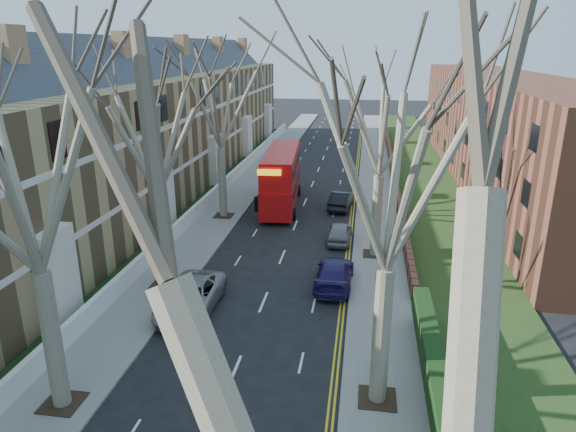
% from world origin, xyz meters
% --- Properties ---
extents(pavement_left, '(3.00, 102.00, 0.12)m').
position_xyz_m(pavement_left, '(-6.00, 39.00, 0.06)').
color(pavement_left, slate).
rests_on(pavement_left, ground).
extents(pavement_right, '(3.00, 102.00, 0.12)m').
position_xyz_m(pavement_right, '(6.00, 39.00, 0.06)').
color(pavement_right, slate).
rests_on(pavement_right, ground).
extents(terrace_left, '(9.70, 78.00, 13.60)m').
position_xyz_m(terrace_left, '(-13.65, 31.00, 5.53)').
color(terrace_left, '#96784C').
rests_on(terrace_left, ground).
extents(flats_right, '(13.97, 54.00, 10.00)m').
position_xyz_m(flats_right, '(17.46, 43.00, 4.98)').
color(flats_right, brown).
rests_on(flats_right, ground).
extents(front_wall_left, '(0.30, 78.00, 1.00)m').
position_xyz_m(front_wall_left, '(-7.65, 31.00, 0.62)').
color(front_wall_left, white).
rests_on(front_wall_left, ground).
extents(grass_verge_right, '(6.00, 102.00, 0.06)m').
position_xyz_m(grass_verge_right, '(10.50, 39.00, 0.15)').
color(grass_verge_right, '#1D3613').
rests_on(grass_verge_right, ground).
extents(tree_left_mid, '(10.50, 10.50, 14.71)m').
position_xyz_m(tree_left_mid, '(-5.70, 6.00, 9.56)').
color(tree_left_mid, '#716850').
rests_on(tree_left_mid, ground).
extents(tree_left_far, '(10.15, 10.15, 14.22)m').
position_xyz_m(tree_left_far, '(-5.70, 16.00, 9.24)').
color(tree_left_far, '#716850').
rests_on(tree_left_far, ground).
extents(tree_left_dist, '(10.50, 10.50, 14.71)m').
position_xyz_m(tree_left_dist, '(-5.70, 28.00, 9.56)').
color(tree_left_dist, '#716850').
rests_on(tree_left_dist, ground).
extents(tree_right_mid, '(10.50, 10.50, 14.71)m').
position_xyz_m(tree_right_mid, '(5.70, 8.00, 9.56)').
color(tree_right_mid, '#716850').
rests_on(tree_right_mid, ground).
extents(tree_right_far, '(10.15, 10.15, 14.22)m').
position_xyz_m(tree_right_far, '(5.70, 22.00, 9.24)').
color(tree_right_far, '#716850').
rests_on(tree_right_far, ground).
extents(double_decker_bus, '(3.31, 10.82, 4.47)m').
position_xyz_m(double_decker_bus, '(-1.79, 31.63, 2.20)').
color(double_decker_bus, red).
rests_on(double_decker_bus, ground).
extents(car_left_far, '(2.52, 5.43, 1.51)m').
position_xyz_m(car_left_far, '(-3.37, 13.60, 0.75)').
color(car_left_far, gray).
rests_on(car_left_far, ground).
extents(car_right_near, '(2.09, 4.90, 1.41)m').
position_xyz_m(car_right_near, '(3.47, 17.49, 0.70)').
color(car_right_near, '#211752').
rests_on(car_right_near, ground).
extents(car_right_mid, '(1.65, 3.91, 1.32)m').
position_xyz_m(car_right_mid, '(3.39, 24.24, 0.66)').
color(car_right_mid, gray).
rests_on(car_right_mid, ground).
extents(car_right_far, '(2.01, 4.46, 1.42)m').
position_xyz_m(car_right_far, '(3.11, 31.64, 0.71)').
color(car_right_far, black).
rests_on(car_right_far, ground).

